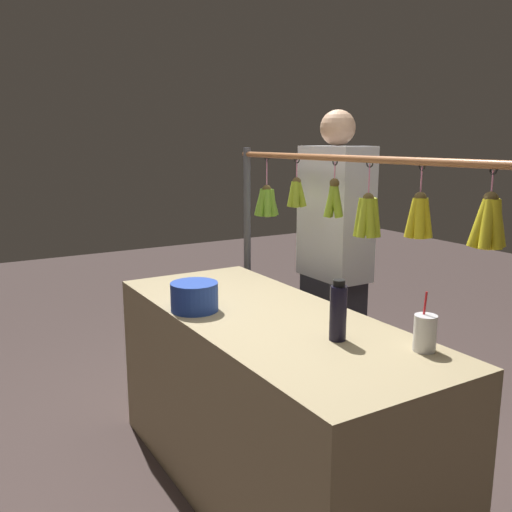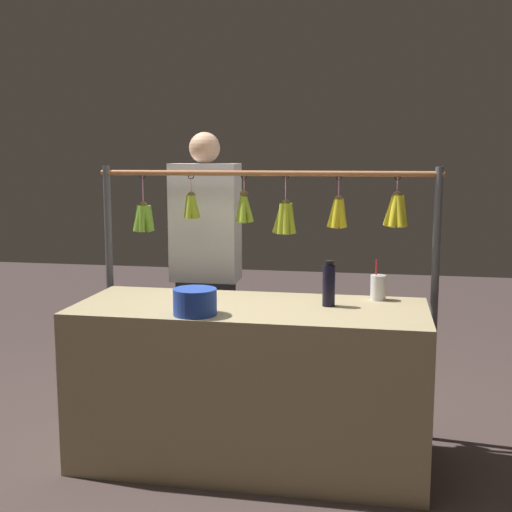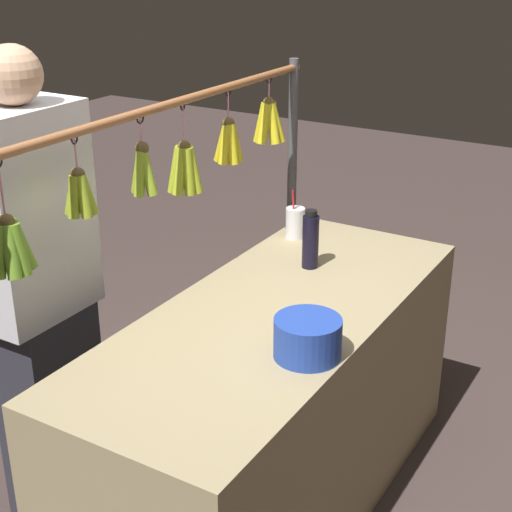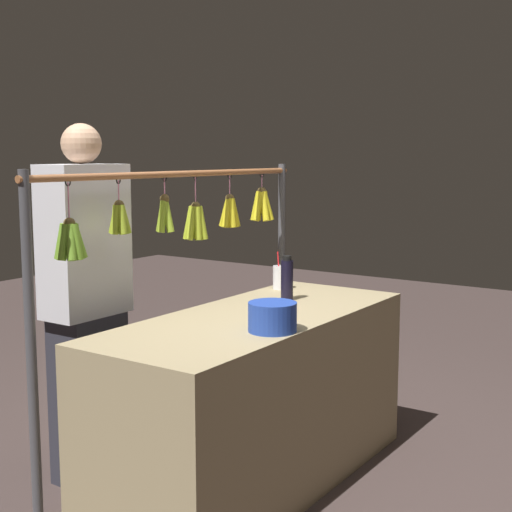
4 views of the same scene
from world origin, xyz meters
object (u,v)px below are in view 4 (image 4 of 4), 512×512
object	(u,v)px
drink_cup	(280,277)
blue_bucket	(272,317)
vendor_person	(87,308)
water_bottle	(287,279)

from	to	relation	value
drink_cup	blue_bucket	bearing A→B (deg)	30.37
blue_bucket	vendor_person	size ratio (longest dim) A/B	0.12
water_bottle	drink_cup	size ratio (longest dim) A/B	1.09
vendor_person	water_bottle	bearing A→B (deg)	142.15
blue_bucket	vendor_person	world-z (taller)	vendor_person
water_bottle	vendor_person	size ratio (longest dim) A/B	0.13
drink_cup	vendor_person	size ratio (longest dim) A/B	0.12
water_bottle	blue_bucket	world-z (taller)	water_bottle
drink_cup	vendor_person	xyz separation A→B (m)	(1.08, -0.44, -0.04)
drink_cup	vendor_person	distance (m)	1.17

